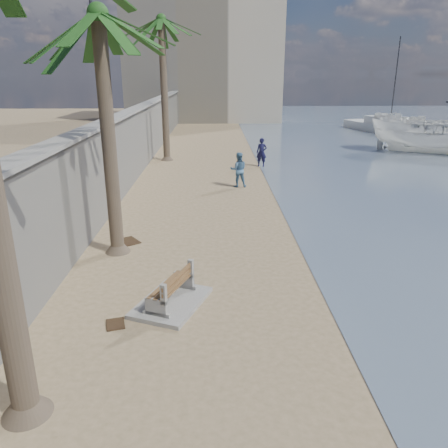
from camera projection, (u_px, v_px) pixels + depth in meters
name	position (u px, v px, depth m)	size (l,w,h in m)	color
ground_plane	(266.00, 446.00, 6.67)	(140.00, 140.00, 0.00)	#967D5C
seawall	(137.00, 142.00, 24.91)	(0.45, 70.00, 3.50)	gray
wall_cap	(135.00, 109.00, 24.32)	(0.80, 70.00, 0.12)	gray
end_building	(204.00, 60.00, 53.52)	(18.00, 12.00, 14.00)	#B7AA93
bench_far	(171.00, 291.00, 10.67)	(2.03, 2.39, 0.85)	gray
palm_mid	(98.00, 17.00, 11.76)	(5.00, 5.00, 7.84)	brown
palm_back	(161.00, 22.00, 26.17)	(5.00, 5.00, 9.43)	brown
streetlight	(94.00, 38.00, 15.75)	(0.28, 0.28, 5.12)	#2D2D33
person_a	(262.00, 150.00, 26.63)	(0.72, 0.49, 1.99)	#131334
person_b	(239.00, 168.00, 21.78)	(0.93, 0.72, 1.92)	#466E92
boat_cruiser	(436.00, 131.00, 30.87)	(3.35, 3.45, 3.94)	silver
yacht_far	(374.00, 127.00, 43.61)	(7.91, 2.21, 1.50)	silver
sailboat_west	(390.00, 122.00, 49.27)	(6.32, 7.46, 9.32)	silver
debris_c	(128.00, 241.00, 14.82)	(0.79, 0.63, 0.03)	#382616
debris_d	(115.00, 324.00, 9.91)	(0.50, 0.40, 0.03)	#382616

